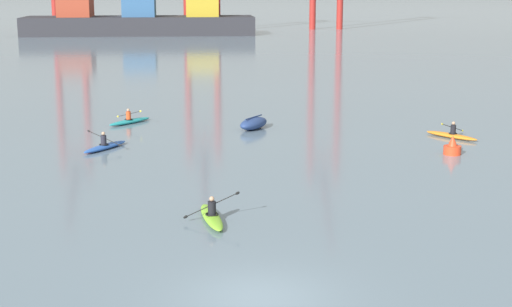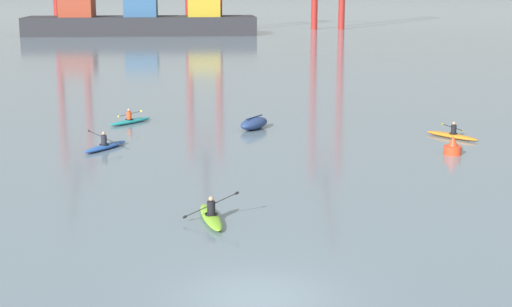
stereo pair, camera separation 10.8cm
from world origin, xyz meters
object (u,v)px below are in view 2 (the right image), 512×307
at_px(kayak_teal, 130,121).
at_px(container_barge, 141,21).
at_px(channel_buoy, 453,148).
at_px(kayak_lime, 211,216).
at_px(kayak_orange, 452,135).
at_px(kayak_blue, 105,146).
at_px(capsized_dinghy, 254,123).

bearing_deg(kayak_teal, container_barge, 93.03).
relative_size(channel_buoy, kayak_lime, 0.29).
height_order(kayak_teal, kayak_orange, kayak_orange).
height_order(kayak_blue, kayak_lime, kayak_lime).
distance_m(kayak_blue, kayak_orange, 19.34).
xyz_separation_m(capsized_dinghy, channel_buoy, (9.58, -7.87, 0.01)).
relative_size(container_barge, kayak_teal, 13.07).
bearing_deg(container_barge, capsized_dinghy, -82.16).
height_order(container_barge, kayak_orange, container_barge).
bearing_deg(kayak_lime, capsized_dinghy, 80.50).
distance_m(kayak_teal, kayak_orange, 19.57).
xyz_separation_m(capsized_dinghy, kayak_blue, (-8.31, -5.06, -0.18)).
bearing_deg(channel_buoy, kayak_orange, 71.72).
bearing_deg(kayak_orange, kayak_teal, 161.48).
relative_size(kayak_orange, kayak_lime, 0.90).
height_order(capsized_dinghy, kayak_blue, kayak_blue).
xyz_separation_m(channel_buoy, kayak_blue, (-17.89, 2.81, -0.19)).
bearing_deg(kayak_lime, kayak_blue, 111.89).
bearing_deg(channel_buoy, kayak_lime, -140.79).
bearing_deg(capsized_dinghy, channel_buoy, -39.41).
relative_size(kayak_blue, kayak_orange, 1.03).
xyz_separation_m(channel_buoy, kayak_orange, (1.40, 4.24, -0.19)).
bearing_deg(kayak_blue, capsized_dinghy, 31.37).
bearing_deg(capsized_dinghy, kayak_orange, -18.30).
relative_size(container_barge, kayak_blue, 12.02).
xyz_separation_m(kayak_blue, kayak_lime, (5.27, -13.11, 0.00)).
xyz_separation_m(container_barge, channel_buoy, (21.67, -95.73, -1.95)).
bearing_deg(channel_buoy, kayak_teal, 148.63).
relative_size(capsized_dinghy, kayak_blue, 0.87).
height_order(capsized_dinghy, kayak_lime, kayak_lime).
bearing_deg(kayak_blue, container_barge, 92.33).
height_order(capsized_dinghy, kayak_orange, kayak_orange).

